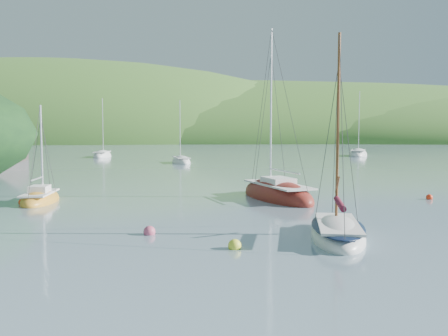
{
  "coord_description": "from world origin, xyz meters",
  "views": [
    {
      "loc": [
        -1.23,
        -19.9,
        4.49
      ],
      "look_at": [
        -0.36,
        8.0,
        2.24
      ],
      "focal_mm": 40.0,
      "sensor_mm": 36.0,
      "label": 1
    }
  ],
  "objects_px": {
    "distant_sloop_a": "(181,162)",
    "distant_sloop_b": "(358,155)",
    "sailboat_yellow": "(40,200)",
    "distant_sloop_c": "(102,156)",
    "sloop_red": "(277,195)",
    "daysailer_white": "(338,233)"
  },
  "relations": [
    {
      "from": "distant_sloop_a",
      "to": "distant_sloop_b",
      "type": "distance_m",
      "value": 31.61
    },
    {
      "from": "sailboat_yellow",
      "to": "distant_sloop_b",
      "type": "distance_m",
      "value": 59.94
    },
    {
      "from": "distant_sloop_c",
      "to": "sailboat_yellow",
      "type": "bearing_deg",
      "value": -83.47
    },
    {
      "from": "sloop_red",
      "to": "distant_sloop_c",
      "type": "bearing_deg",
      "value": 95.13
    },
    {
      "from": "daysailer_white",
      "to": "sailboat_yellow",
      "type": "xyz_separation_m",
      "value": [
        -15.46,
        10.35,
        -0.04
      ]
    },
    {
      "from": "sloop_red",
      "to": "distant_sloop_b",
      "type": "xyz_separation_m",
      "value": [
        19.76,
        48.13,
        -0.03
      ]
    },
    {
      "from": "daysailer_white",
      "to": "distant_sloop_c",
      "type": "height_order",
      "value": "distant_sloop_c"
    },
    {
      "from": "sloop_red",
      "to": "daysailer_white",
      "type": "bearing_deg",
      "value": -104.47
    },
    {
      "from": "sailboat_yellow",
      "to": "distant_sloop_c",
      "type": "bearing_deg",
      "value": 94.69
    },
    {
      "from": "distant_sloop_a",
      "to": "distant_sloop_b",
      "type": "height_order",
      "value": "distant_sloop_b"
    },
    {
      "from": "daysailer_white",
      "to": "sloop_red",
      "type": "distance_m",
      "value": 11.42
    },
    {
      "from": "distant_sloop_a",
      "to": "distant_sloop_c",
      "type": "bearing_deg",
      "value": 121.27
    },
    {
      "from": "distant_sloop_b",
      "to": "distant_sloop_c",
      "type": "distance_m",
      "value": 40.56
    },
    {
      "from": "sloop_red",
      "to": "sailboat_yellow",
      "type": "height_order",
      "value": "sloop_red"
    },
    {
      "from": "sloop_red",
      "to": "sailboat_yellow",
      "type": "relative_size",
      "value": 1.82
    },
    {
      "from": "sloop_red",
      "to": "distant_sloop_c",
      "type": "xyz_separation_m",
      "value": [
        -20.76,
        46.2,
        -0.05
      ]
    },
    {
      "from": "sloop_red",
      "to": "distant_sloop_a",
      "type": "bearing_deg",
      "value": 84.42
    },
    {
      "from": "sailboat_yellow",
      "to": "distant_sloop_c",
      "type": "xyz_separation_m",
      "value": [
        -6.21,
        47.24,
        0.01
      ]
    },
    {
      "from": "sailboat_yellow",
      "to": "distant_sloop_b",
      "type": "relative_size",
      "value": 0.57
    },
    {
      "from": "distant_sloop_a",
      "to": "sailboat_yellow",
      "type": "bearing_deg",
      "value": -113.72
    },
    {
      "from": "sloop_red",
      "to": "distant_sloop_c",
      "type": "relative_size",
      "value": 1.19
    },
    {
      "from": "daysailer_white",
      "to": "sailboat_yellow",
      "type": "relative_size",
      "value": 1.4
    }
  ]
}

